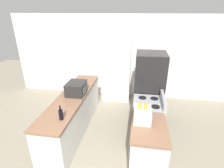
# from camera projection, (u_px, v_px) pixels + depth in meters

# --- Properties ---
(wall_back) EXTENTS (7.00, 0.06, 2.60)m
(wall_back) POSITION_uv_depth(u_px,v_px,m) (120.00, 57.00, 5.55)
(wall_back) COLOR silver
(wall_back) RESTS_ON ground_plane
(counter_left) EXTENTS (0.60, 2.69, 0.91)m
(counter_left) POSITION_uv_depth(u_px,v_px,m) (74.00, 113.00, 4.12)
(counter_left) COLOR silver
(counter_left) RESTS_ON ground_plane
(counter_right) EXTENTS (0.60, 0.92, 0.91)m
(counter_right) POSITION_uv_depth(u_px,v_px,m) (147.00, 149.00, 3.08)
(counter_right) COLOR silver
(counter_right) RESTS_ON ground_plane
(pantry_cabinet) EXTENTS (0.84, 0.55, 1.94)m
(pantry_cabinet) POSITION_uv_depth(u_px,v_px,m) (117.00, 70.00, 5.41)
(pantry_cabinet) COLOR white
(pantry_cabinet) RESTS_ON ground_plane
(stove) EXTENTS (0.66, 0.73, 1.07)m
(stove) POSITION_uv_depth(u_px,v_px,m) (147.00, 120.00, 3.83)
(stove) COLOR #9E9EA3
(stove) RESTS_ON ground_plane
(refrigerator) EXTENTS (0.73, 0.75, 1.78)m
(refrigerator) POSITION_uv_depth(u_px,v_px,m) (149.00, 88.00, 4.37)
(refrigerator) COLOR black
(refrigerator) RESTS_ON ground_plane
(microwave) EXTENTS (0.40, 0.47, 0.28)m
(microwave) POSITION_uv_depth(u_px,v_px,m) (76.00, 88.00, 3.97)
(microwave) COLOR black
(microwave) RESTS_ON counter_left
(wine_bottle) EXTENTS (0.07, 0.07, 0.27)m
(wine_bottle) POSITION_uv_depth(u_px,v_px,m) (61.00, 114.00, 3.05)
(wine_bottle) COLOR black
(wine_bottle) RESTS_ON counter_left
(toaster_oven) EXTENTS (0.31, 0.39, 0.21)m
(toaster_oven) POSITION_uv_depth(u_px,v_px,m) (142.00, 115.00, 3.03)
(toaster_oven) COLOR #B2B2B7
(toaster_oven) RESTS_ON counter_right
(fruit_bowl) EXTENTS (0.22, 0.22, 0.10)m
(fruit_bowl) POSITION_uv_depth(u_px,v_px,m) (143.00, 107.00, 2.98)
(fruit_bowl) COLOR silver
(fruit_bowl) RESTS_ON toaster_oven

